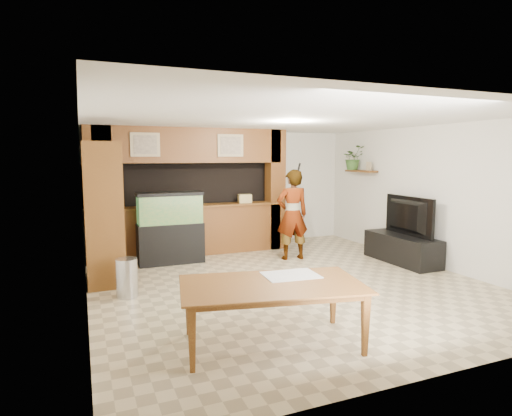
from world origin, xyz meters
name	(u,v)px	position (x,y,z in m)	size (l,w,h in m)	color
floor	(285,282)	(0.00, 0.00, 0.00)	(6.50, 6.50, 0.00)	tan
ceiling	(286,120)	(0.00, 0.00, 2.60)	(6.50, 6.50, 0.00)	white
wall_back	(223,188)	(0.00, 3.25, 1.30)	(6.00, 6.00, 0.00)	silver
wall_left	(83,212)	(-3.00, 0.00, 1.30)	(6.50, 6.50, 0.00)	silver
wall_right	(431,196)	(3.00, 0.00, 1.30)	(6.50, 6.50, 0.00)	silver
partition	(188,191)	(-0.95, 2.64, 1.31)	(4.20, 0.99, 2.60)	brown
wall_clock	(83,165)	(-2.97, 1.00, 1.90)	(0.05, 0.25, 0.25)	black
wall_shelf	(361,171)	(2.85, 1.95, 1.70)	(0.25, 0.90, 0.04)	brown
pantry_cabinet	(103,214)	(-2.70, 1.06, 1.13)	(0.56, 0.92, 2.25)	brown
trash_can	(127,278)	(-2.45, 0.20, 0.28)	(0.31, 0.31, 0.57)	#B2B2B7
aquarium	(170,229)	(-1.47, 1.95, 0.67)	(1.23, 0.46, 1.36)	black
tv_stand	(402,249)	(2.65, 0.31, 0.26)	(0.58, 1.59, 0.53)	black
television	(403,216)	(2.65, 0.31, 0.90)	(1.29, 0.17, 0.75)	black
photo_frame	(369,166)	(2.85, 1.68, 1.82)	(0.03, 0.14, 0.19)	tan
potted_plant	(353,158)	(2.82, 2.23, 2.00)	(0.50, 0.44, 0.56)	#335B24
person	(292,215)	(0.82, 1.36, 0.89)	(0.65, 0.43, 1.78)	tan
microphone	(299,167)	(0.87, 1.20, 1.83)	(0.04, 0.04, 0.17)	black
dining_table	(273,315)	(-1.18, -2.08, 0.34)	(1.94, 1.08, 0.68)	brown
newspaper_a	(291,275)	(-0.84, -1.84, 0.69)	(0.61, 0.45, 0.01)	silver
counter_box	(245,199)	(0.23, 2.45, 1.13)	(0.27, 0.18, 0.18)	tan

